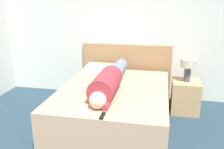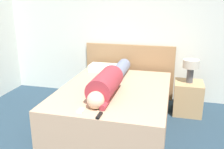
{
  "view_description": "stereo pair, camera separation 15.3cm",
  "coord_description": "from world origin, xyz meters",
  "px_view_note": "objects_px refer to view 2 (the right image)",
  "views": [
    {
      "loc": [
        0.58,
        -1.22,
        1.81
      ],
      "look_at": [
        -0.07,
        1.95,
        0.82
      ],
      "focal_mm": 40.0,
      "sensor_mm": 36.0,
      "label": 1
    },
    {
      "loc": [
        0.73,
        -1.18,
        1.81
      ],
      "look_at": [
        -0.07,
        1.95,
        0.82
      ],
      "focal_mm": 40.0,
      "sensor_mm": 36.0,
      "label": 2
    }
  ],
  "objects_px": {
    "pillow_near_headboard": "(104,68)",
    "table_lamp": "(191,67)",
    "nightstand": "(188,98)",
    "bed": "(115,106)",
    "tv_remote": "(99,115)",
    "person_lying": "(110,80)",
    "cell_phone": "(81,111)"
  },
  "relations": [
    {
      "from": "table_lamp",
      "to": "pillow_near_headboard",
      "type": "height_order",
      "value": "table_lamp"
    },
    {
      "from": "nightstand",
      "to": "pillow_near_headboard",
      "type": "xyz_separation_m",
      "value": [
        -1.46,
        0.15,
        0.36
      ]
    },
    {
      "from": "bed",
      "to": "table_lamp",
      "type": "bearing_deg",
      "value": 31.83
    },
    {
      "from": "nightstand",
      "to": "tv_remote",
      "type": "xyz_separation_m",
      "value": [
        -1.01,
        -1.57,
        0.32
      ]
    },
    {
      "from": "table_lamp",
      "to": "tv_remote",
      "type": "bearing_deg",
      "value": -122.73
    },
    {
      "from": "bed",
      "to": "cell_phone",
      "type": "distance_m",
      "value": 0.91
    },
    {
      "from": "bed",
      "to": "tv_remote",
      "type": "bearing_deg",
      "value": -86.79
    },
    {
      "from": "tv_remote",
      "to": "cell_phone",
      "type": "relative_size",
      "value": 1.15
    },
    {
      "from": "bed",
      "to": "table_lamp",
      "type": "height_order",
      "value": "table_lamp"
    },
    {
      "from": "bed",
      "to": "tv_remote",
      "type": "xyz_separation_m",
      "value": [
        0.05,
        -0.91,
        0.29
      ]
    },
    {
      "from": "pillow_near_headboard",
      "to": "table_lamp",
      "type": "bearing_deg",
      "value": -6.0
    },
    {
      "from": "bed",
      "to": "nightstand",
      "type": "distance_m",
      "value": 1.25
    },
    {
      "from": "nightstand",
      "to": "tv_remote",
      "type": "height_order",
      "value": "tv_remote"
    },
    {
      "from": "tv_remote",
      "to": "table_lamp",
      "type": "bearing_deg",
      "value": 57.27
    },
    {
      "from": "person_lying",
      "to": "tv_remote",
      "type": "relative_size",
      "value": 11.82
    },
    {
      "from": "nightstand",
      "to": "bed",
      "type": "bearing_deg",
      "value": -148.17
    },
    {
      "from": "person_lying",
      "to": "nightstand",
      "type": "bearing_deg",
      "value": 33.33
    },
    {
      "from": "nightstand",
      "to": "cell_phone",
      "type": "height_order",
      "value": "cell_phone"
    },
    {
      "from": "cell_phone",
      "to": "table_lamp",
      "type": "bearing_deg",
      "value": 49.97
    },
    {
      "from": "person_lying",
      "to": "pillow_near_headboard",
      "type": "bearing_deg",
      "value": 111.15
    },
    {
      "from": "table_lamp",
      "to": "cell_phone",
      "type": "height_order",
      "value": "table_lamp"
    },
    {
      "from": "nightstand",
      "to": "table_lamp",
      "type": "distance_m",
      "value": 0.52
    },
    {
      "from": "table_lamp",
      "to": "tv_remote",
      "type": "height_order",
      "value": "table_lamp"
    },
    {
      "from": "tv_remote",
      "to": "person_lying",
      "type": "bearing_deg",
      "value": 96.89
    },
    {
      "from": "bed",
      "to": "pillow_near_headboard",
      "type": "distance_m",
      "value": 0.96
    },
    {
      "from": "pillow_near_headboard",
      "to": "tv_remote",
      "type": "bearing_deg",
      "value": -75.58
    },
    {
      "from": "person_lying",
      "to": "pillow_near_headboard",
      "type": "xyz_separation_m",
      "value": [
        -0.34,
        0.89,
        -0.08
      ]
    },
    {
      "from": "table_lamp",
      "to": "tv_remote",
      "type": "relative_size",
      "value": 2.47
    },
    {
      "from": "table_lamp",
      "to": "person_lying",
      "type": "xyz_separation_m",
      "value": [
        -1.11,
        -0.73,
        -0.08
      ]
    },
    {
      "from": "pillow_near_headboard",
      "to": "cell_phone",
      "type": "distance_m",
      "value": 1.66
    },
    {
      "from": "person_lying",
      "to": "cell_phone",
      "type": "height_order",
      "value": "person_lying"
    },
    {
      "from": "pillow_near_headboard",
      "to": "person_lying",
      "type": "bearing_deg",
      "value": -68.85
    }
  ]
}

